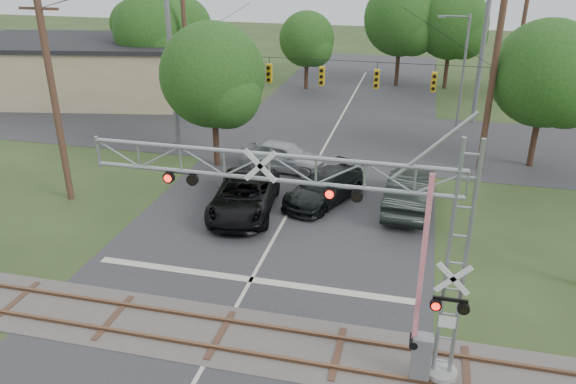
% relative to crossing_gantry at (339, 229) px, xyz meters
% --- Properties ---
extents(ground, '(160.00, 160.00, 0.00)m').
position_rel_crossing_gantry_xyz_m(ground, '(-3.92, -1.63, -4.75)').
color(ground, '#2B3A1B').
rests_on(ground, ground).
extents(road_main, '(14.00, 90.00, 0.02)m').
position_rel_crossing_gantry_xyz_m(road_main, '(-3.92, 8.37, -4.74)').
color(road_main, '#2D2D30').
rests_on(road_main, ground).
extents(road_cross, '(90.00, 12.00, 0.02)m').
position_rel_crossing_gantry_xyz_m(road_cross, '(-3.92, 22.37, -4.74)').
color(road_cross, '#2D2D30').
rests_on(road_cross, ground).
extents(railroad_track, '(90.00, 3.20, 0.17)m').
position_rel_crossing_gantry_xyz_m(railroad_track, '(-3.92, 0.37, -4.72)').
color(railroad_track, '#46423D').
rests_on(railroad_track, ground).
extents(crossing_gantry, '(11.23, 0.98, 7.70)m').
position_rel_crossing_gantry_xyz_m(crossing_gantry, '(0.00, 0.00, 0.00)').
color(crossing_gantry, gray).
rests_on(crossing_gantry, ground).
extents(traffic_signal_span, '(19.34, 0.36, 11.50)m').
position_rel_crossing_gantry_xyz_m(traffic_signal_span, '(-2.99, 18.37, 0.88)').
color(traffic_signal_span, slate).
rests_on(traffic_signal_span, ground).
extents(pickup_black, '(3.65, 6.56, 1.73)m').
position_rel_crossing_gantry_xyz_m(pickup_black, '(-6.05, 9.67, -3.88)').
color(pickup_black, black).
rests_on(pickup_black, ground).
extents(car_dark, '(4.15, 5.80, 1.56)m').
position_rel_crossing_gantry_xyz_m(car_dark, '(-2.46, 11.81, -3.97)').
color(car_dark, black).
rests_on(car_dark, ground).
extents(sedan_silver, '(5.30, 2.81, 1.72)m').
position_rel_crossing_gantry_xyz_m(sedan_silver, '(-5.51, 15.58, -3.89)').
color(sedan_silver, '#9CA0A4').
rests_on(sedan_silver, ground).
extents(suv_dark, '(2.39, 5.91, 1.91)m').
position_rel_crossing_gantry_xyz_m(suv_dark, '(1.78, 11.97, -3.80)').
color(suv_dark, black).
rests_on(suv_dark, ground).
extents(commercial_building, '(22.23, 14.14, 4.84)m').
position_rel_crossing_gantry_xyz_m(commercial_building, '(-24.80, 28.15, -2.32)').
color(commercial_building, tan).
rests_on(commercial_building, ground).
extents(streetlight, '(2.12, 0.22, 7.96)m').
position_rel_crossing_gantry_xyz_m(streetlight, '(4.27, 25.30, -0.30)').
color(streetlight, slate).
rests_on(streetlight, ground).
extents(utility_poles, '(27.39, 28.47, 13.43)m').
position_rel_crossing_gantry_xyz_m(utility_poles, '(-1.18, 21.23, 1.08)').
color(utility_poles, '#462E20').
rests_on(utility_poles, ground).
extents(treeline, '(53.57, 29.82, 9.28)m').
position_rel_crossing_gantry_xyz_m(treeline, '(-2.91, 31.91, 0.62)').
color(treeline, '#3A251A').
rests_on(treeline, ground).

